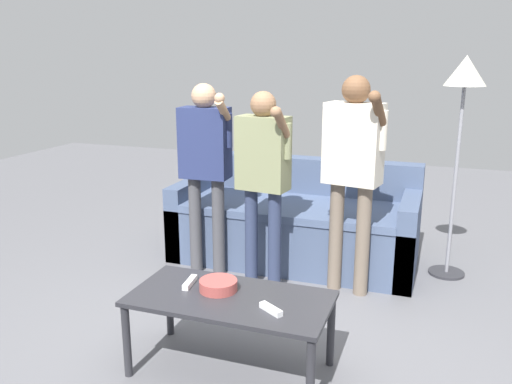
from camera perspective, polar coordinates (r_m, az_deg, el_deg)
The scene contains 11 objects.
ground_plane at distance 3.35m, azimuth -0.94°, elevation -16.06°, with size 12.00×12.00×0.00m, color slate.
couch at distance 4.54m, azimuth 4.30°, elevation -3.48°, with size 2.02×0.89×0.83m.
coffee_table at distance 2.92m, azimuth -2.80°, elevation -12.13°, with size 1.09×0.54×0.45m.
snack_bowl at distance 2.96m, azimuth -4.09°, elevation -10.01°, with size 0.21×0.21×0.06m, color #B24C47.
game_remote_nunchuk at distance 2.99m, azimuth -4.08°, elevation -9.89°, with size 0.06×0.09×0.05m.
floor_lamp at distance 4.25m, azimuth 21.54°, elevation 10.05°, with size 0.30×0.30×1.71m.
player_left at distance 4.08m, azimuth -5.51°, elevation 3.77°, with size 0.45×0.30×1.51m.
player_center at distance 3.78m, azimuth 0.75°, elevation 2.59°, with size 0.43×0.36×1.47m.
player_right at distance 3.77m, azimuth 10.41°, elevation 3.40°, with size 0.46×0.41×1.58m.
game_remote_wand_near at distance 2.73m, azimuth 1.63°, elevation -12.54°, with size 0.14×0.11×0.03m.
game_remote_wand_far at distance 3.05m, azimuth -7.16°, elevation -9.66°, with size 0.06×0.17×0.03m.
Camera 1 is at (1.02, -2.70, 1.71)m, focal length 37.02 mm.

